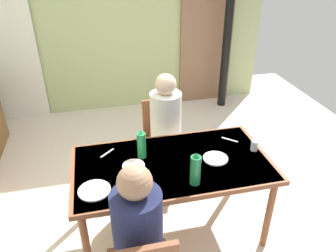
{
  "coord_description": "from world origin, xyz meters",
  "views": [
    {
      "loc": [
        -0.28,
        -2.25,
        2.25
      ],
      "look_at": [
        0.23,
        -0.09,
        0.98
      ],
      "focal_mm": 34.61,
      "sensor_mm": 36.0,
      "label": 1
    }
  ],
  "objects": [
    {
      "name": "water_bottle_green_far",
      "position": [
        0.33,
        -0.52,
        0.85
      ],
      "size": [
        0.08,
        0.08,
        0.26
      ],
      "color": "#237D45",
      "rests_on": "dining_table"
    },
    {
      "name": "dinner_plate_near_right",
      "position": [
        -0.39,
        -0.44,
        0.73
      ],
      "size": [
        0.23,
        0.23,
        0.01
      ],
      "primitive_type": "cylinder",
      "color": "white",
      "rests_on": "dining_table"
    },
    {
      "name": "drinking_glass_by_far_diner",
      "position": [
        0.93,
        -0.22,
        0.77
      ],
      "size": [
        0.06,
        0.06,
        0.09
      ],
      "primitive_type": "cylinder",
      "color": "silver",
      "rests_on": "dining_table"
    },
    {
      "name": "cutlery_knife_near",
      "position": [
        0.8,
        -0.03,
        0.73
      ],
      "size": [
        0.12,
        0.11,
        0.0
      ],
      "primitive_type": "cube",
      "rotation": [
        0.0,
        0.0,
        5.52
      ],
      "color": "silver",
      "rests_on": "dining_table"
    },
    {
      "name": "water_bottle_green_near",
      "position": [
        0.01,
        -0.11,
        0.85
      ],
      "size": [
        0.07,
        0.07,
        0.26
      ],
      "color": "green",
      "rests_on": "dining_table"
    },
    {
      "name": "person_near_diner",
      "position": [
        -0.15,
        -0.87,
        0.78
      ],
      "size": [
        0.3,
        0.37,
        0.77
      ],
      "color": "#1E1D4E",
      "rests_on": "ground_plane"
    },
    {
      "name": "cutlery_fork_near",
      "position": [
        -0.27,
        0.01,
        0.73
      ],
      "size": [
        0.12,
        0.11,
        0.0
      ],
      "primitive_type": "cube",
      "rotation": [
        0.0,
        0.0,
        3.88
      ],
      "color": "silver",
      "rests_on": "dining_table"
    },
    {
      "name": "person_far_diner",
      "position": [
        0.32,
        0.39,
        0.78
      ],
      "size": [
        0.3,
        0.37,
        0.77
      ],
      "rotation": [
        0.0,
        0.0,
        3.14
      ],
      "color": "silver",
      "rests_on": "ground_plane"
    },
    {
      "name": "ground_plane",
      "position": [
        0.0,
        0.0,
        0.0
      ],
      "size": [
        6.24,
        6.24,
        0.0
      ],
      "primitive_type": "plane",
      "color": "silver"
    },
    {
      "name": "wall_back",
      "position": [
        0.0,
        2.4,
        1.3
      ],
      "size": [
        4.47,
        0.1,
        2.61
      ],
      "primitive_type": "cube",
      "color": "#AFBF82",
      "rests_on": "ground_plane"
    },
    {
      "name": "stove_pipe_column",
      "position": [
        1.59,
        2.05,
        1.3
      ],
      "size": [
        0.12,
        0.12,
        2.61
      ],
      "primitive_type": "cylinder",
      "color": "black",
      "rests_on": "ground_plane"
    },
    {
      "name": "door_wooden",
      "position": [
        1.38,
        2.32,
        1.0
      ],
      "size": [
        0.8,
        0.05,
        2.0
      ],
      "primitive_type": "cube",
      "color": "#8A6147",
      "rests_on": "ground_plane"
    },
    {
      "name": "dinner_plate_near_left",
      "position": [
        0.58,
        -0.27,
        0.73
      ],
      "size": [
        0.2,
        0.2,
        0.01
      ],
      "primitive_type": "cylinder",
      "color": "white",
      "rests_on": "dining_table"
    },
    {
      "name": "drinking_glass_by_near_diner",
      "position": [
        -0.1,
        -0.59,
        0.78
      ],
      "size": [
        0.06,
        0.06,
        0.11
      ],
      "primitive_type": "cylinder",
      "color": "silver",
      "rests_on": "dining_table"
    },
    {
      "name": "chair_far_diner",
      "position": [
        0.32,
        0.53,
        0.5
      ],
      "size": [
        0.4,
        0.4,
        0.87
      ],
      "rotation": [
        0.0,
        0.0,
        3.14
      ],
      "color": "brown",
      "rests_on": "ground_plane"
    },
    {
      "name": "dining_table",
      "position": [
        0.23,
        -0.24,
        0.66
      ],
      "size": [
        1.57,
        0.84,
        0.73
      ],
      "color": "brown",
      "rests_on": "ground_plane"
    },
    {
      "name": "serving_bowl_center",
      "position": [
        -0.08,
        -0.28,
        0.75
      ],
      "size": [
        0.17,
        0.17,
        0.05
      ],
      "primitive_type": "cylinder",
      "color": "silver",
      "rests_on": "dining_table"
    }
  ]
}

